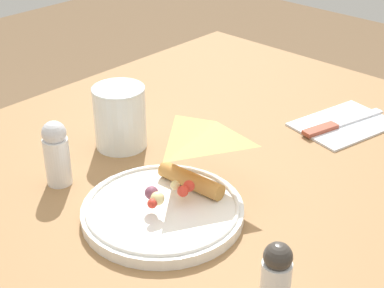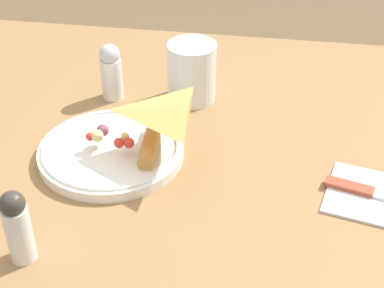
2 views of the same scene
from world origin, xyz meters
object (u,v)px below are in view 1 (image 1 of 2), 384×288
object	(u,v)px
pepper_shaker	(276,283)
plate_pizza	(164,207)
dining_table	(182,218)
salt_shaker	(56,153)
napkin_folded	(344,124)
milk_glass	(120,118)
butter_knife	(340,123)

from	to	relation	value
pepper_shaker	plate_pizza	bearing A→B (deg)	76.48
dining_table	salt_shaker	bearing A→B (deg)	149.24
dining_table	napkin_folded	size ratio (longest dim) A/B	5.57
plate_pizza	pepper_shaker	size ratio (longest dim) A/B	2.15
milk_glass	salt_shaker	world-z (taller)	milk_glass
butter_knife	dining_table	bearing A→B (deg)	172.74
milk_glass	napkin_folded	distance (m)	0.39
plate_pizza	butter_knife	bearing A→B (deg)	-5.60
plate_pizza	napkin_folded	xyz separation A→B (m)	(0.40, -0.04, -0.01)
milk_glass	napkin_folded	xyz separation A→B (m)	(0.31, -0.23, -0.05)
napkin_folded	dining_table	bearing A→B (deg)	157.89
napkin_folded	pepper_shaker	distance (m)	0.49
dining_table	napkin_folded	distance (m)	0.33
butter_knife	salt_shaker	xyz separation A→B (m)	(-0.44, 0.21, 0.04)
plate_pizza	milk_glass	bearing A→B (deg)	64.82
pepper_shaker	milk_glass	bearing A→B (deg)	70.85
butter_knife	salt_shaker	distance (m)	0.49
plate_pizza	salt_shaker	world-z (taller)	salt_shaker
dining_table	butter_knife	world-z (taller)	butter_knife
salt_shaker	pepper_shaker	world-z (taller)	pepper_shaker
dining_table	napkin_folded	world-z (taller)	napkin_folded
milk_glass	pepper_shaker	xyz separation A→B (m)	(-0.14, -0.41, 0.00)
napkin_folded	salt_shaker	bearing A→B (deg)	154.65
napkin_folded	milk_glass	bearing A→B (deg)	143.39
plate_pizza	butter_knife	distance (m)	0.40
milk_glass	butter_knife	bearing A→B (deg)	-37.09
dining_table	butter_knife	xyz separation A→B (m)	(0.28, -0.12, 0.11)
napkin_folded	salt_shaker	distance (m)	0.50
dining_table	plate_pizza	size ratio (longest dim) A/B	4.79
dining_table	milk_glass	distance (m)	0.19
plate_pizza	salt_shaker	distance (m)	0.18
butter_knife	salt_shaker	size ratio (longest dim) A/B	1.79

